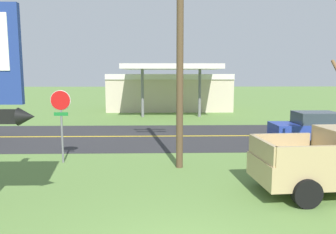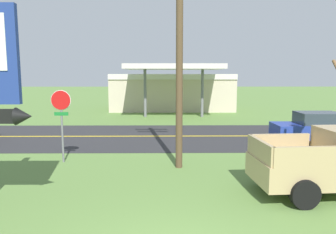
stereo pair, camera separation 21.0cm
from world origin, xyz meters
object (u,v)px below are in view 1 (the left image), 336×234
Objects in this scene: utility_pole at (180,37)px; car_blue_near_lane at (313,127)px; gas_station at (169,91)px; stop_sign at (61,113)px.

utility_pole is 9.36m from car_blue_near_lane.
stop_sign is at bearing -103.95° from gas_station.
car_blue_near_lane is at bearing 16.22° from stop_sign.
car_blue_near_lane is (11.97, 3.48, -1.20)m from stop_sign.
gas_station reaches higher than stop_sign.
car_blue_near_lane is at bearing 30.38° from utility_pole.
stop_sign is 0.70× the size of car_blue_near_lane.
utility_pole is at bearing -149.62° from car_blue_near_lane.
gas_station is at bearing 76.05° from stop_sign.
gas_station is at bearing 89.40° from utility_pole.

